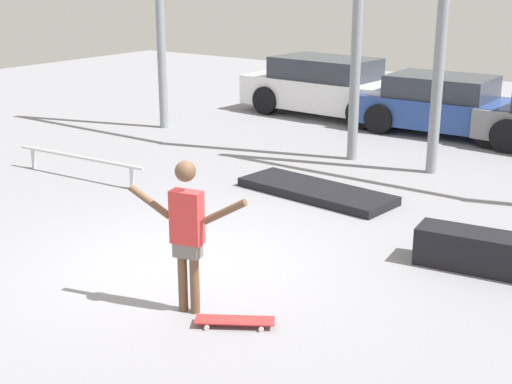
# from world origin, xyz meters

# --- Properties ---
(ground_plane) EXTENTS (36.00, 36.00, 0.00)m
(ground_plane) POSITION_xyz_m (0.00, 0.00, 0.00)
(ground_plane) COLOR gray
(skateboarder) EXTENTS (1.37, 0.40, 1.72)m
(skateboarder) POSITION_xyz_m (0.90, -0.93, 0.98)
(skateboarder) COLOR brown
(skateboarder) RESTS_ON ground_plane
(skateboard) EXTENTS (0.82, 0.63, 0.08)m
(skateboard) POSITION_xyz_m (1.51, -0.92, 0.06)
(skateboard) COLOR red
(skateboard) RESTS_ON ground_plane
(grind_box) EXTENTS (2.18, 0.79, 0.48)m
(grind_box) POSITION_xyz_m (3.37, 2.11, 0.24)
(grind_box) COLOR black
(grind_box) RESTS_ON ground_plane
(manual_pad) EXTENTS (2.77, 1.21, 0.15)m
(manual_pad) POSITION_xyz_m (-0.17, 3.49, 0.07)
(manual_pad) COLOR black
(manual_pad) RESTS_ON ground_plane
(grind_rail) EXTENTS (2.98, 0.27, 0.42)m
(grind_rail) POSITION_xyz_m (-4.15, 1.89, 0.34)
(grind_rail) COLOR #B7BABF
(grind_rail) RESTS_ON ground_plane
(parked_car_white) EXTENTS (4.67, 2.15, 1.47)m
(parked_car_white) POSITION_xyz_m (-3.43, 9.48, 0.72)
(parked_car_white) COLOR white
(parked_car_white) RESTS_ON ground_plane
(parked_car_blue) EXTENTS (4.13, 1.98, 1.32)m
(parked_car_blue) POSITION_xyz_m (-0.25, 9.23, 0.64)
(parked_car_blue) COLOR #284793
(parked_car_blue) RESTS_ON ground_plane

